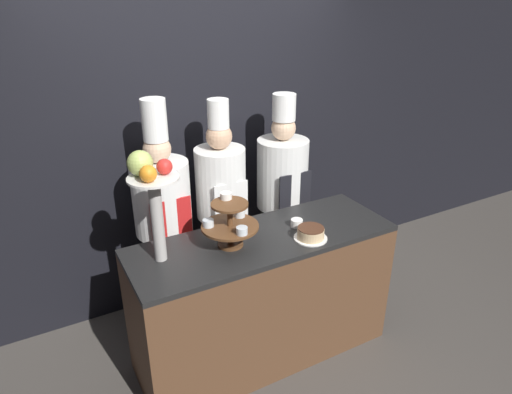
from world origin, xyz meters
The scene contains 10 objects.
ground_plane centered at (0.00, 0.00, 0.00)m, with size 14.00×14.00×0.00m, color #47423D.
wall_back centered at (0.00, 1.31, 1.40)m, with size 10.00×0.06×2.80m.
buffet_counter centered at (0.00, 0.31, 0.48)m, with size 1.78×0.61×0.96m.
tiered_stand centered at (-0.23, 0.32, 1.12)m, with size 0.36×0.36×0.33m.
fruit_pedestal centered at (-0.68, 0.39, 1.44)m, with size 0.29×0.29×0.68m.
cake_round centered at (0.26, 0.14, 1.00)m, with size 0.22×0.22×0.08m.
cup_white centered at (0.27, 0.33, 0.99)m, with size 0.08×0.08×0.05m.
chef_left centered at (-0.48, 0.92, 0.95)m, with size 0.41×0.41×1.80m.
chef_center_left centered at (-0.02, 0.92, 0.95)m, with size 0.38×0.38×1.75m.
chef_center_right centered at (0.52, 0.92, 0.94)m, with size 0.41×0.41×1.73m.
Camera 1 is at (-1.29, -1.95, 2.44)m, focal length 32.00 mm.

